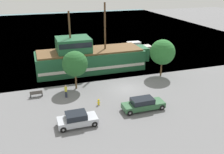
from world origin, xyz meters
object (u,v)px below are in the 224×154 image
moored_boat_dockside (135,48)px  pedestrian_walking_near (66,91)px  fire_hydrant (99,102)px  pirate_ship (89,58)px  bench_promenade_east (36,94)px  parked_car_curb_front (77,119)px  parked_car_curb_mid (143,104)px

moored_boat_dockside → pedestrian_walking_near: bearing=-135.1°
moored_boat_dockside → fire_hydrant: moored_boat_dockside is taller
pirate_ship → fire_hydrant: bearing=-98.2°
moored_boat_dockside → bench_promenade_east: 25.09m
fire_hydrant → parked_car_curb_front: bearing=-132.2°
moored_boat_dockside → parked_car_curb_mid: bearing=-111.1°
moored_boat_dockside → parked_car_curb_mid: size_ratio=1.35×
moored_boat_dockside → fire_hydrant: (-13.13, -19.64, -0.37)m
fire_hydrant → pedestrian_walking_near: bearing=135.9°
parked_car_curb_mid → pedestrian_walking_near: 9.84m
pirate_ship → fire_hydrant: 12.29m
bench_promenade_east → parked_car_curb_mid: bearing=-32.4°
pirate_ship → fire_hydrant: pirate_ship is taller
pirate_ship → pedestrian_walking_near: 10.24m
parked_car_curb_front → parked_car_curb_mid: (7.76, 0.89, 0.00)m
parked_car_curb_front → bench_promenade_east: parked_car_curb_front is taller
pirate_ship → parked_car_curb_front: (-4.97, -15.62, -1.37)m
pirate_ship → moored_boat_dockside: (11.41, 7.59, -1.30)m
pirate_ship → fire_hydrant: (-1.73, -12.05, -1.67)m
parked_car_curb_front → pedestrian_walking_near: (-0.11, 6.81, 0.13)m
parked_car_curb_front → parked_car_curb_mid: bearing=6.6°
pirate_ship → moored_boat_dockside: 13.76m
pedestrian_walking_near → parked_car_curb_front: bearing=-89.1°
pedestrian_walking_near → parked_car_curb_mid: bearing=-36.9°
parked_car_curb_front → parked_car_curb_mid: parked_car_curb_front is taller
moored_boat_dockside → fire_hydrant: 23.63m
moored_boat_dockside → parked_car_curb_mid: moored_boat_dockside is taller
pedestrian_walking_near → pirate_ship: bearing=60.1°
bench_promenade_east → pedestrian_walking_near: 3.84m
fire_hydrant → pirate_ship: bearing=81.8°
pirate_ship → parked_car_curb_mid: 15.05m
pirate_ship → parked_car_curb_front: 16.45m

